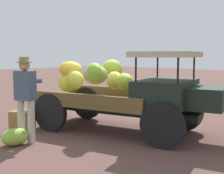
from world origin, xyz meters
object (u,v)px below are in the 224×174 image
truck (130,92)px  loose_banana_bunch (15,137)px  farmer (25,94)px  wooden_crate (23,120)px

truck → loose_banana_bunch: size_ratio=8.44×
truck → farmer: truck is taller
wooden_crate → loose_banana_bunch: bearing=-38.2°
wooden_crate → farmer: bearing=-27.0°
farmer → loose_banana_bunch: size_ratio=3.22×
farmer → wooden_crate: bearing=44.6°
wooden_crate → loose_banana_bunch: 1.26m
truck → wooden_crate: 2.70m
wooden_crate → loose_banana_bunch: (0.99, -0.78, -0.07)m
farmer → truck: bearing=-46.0°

